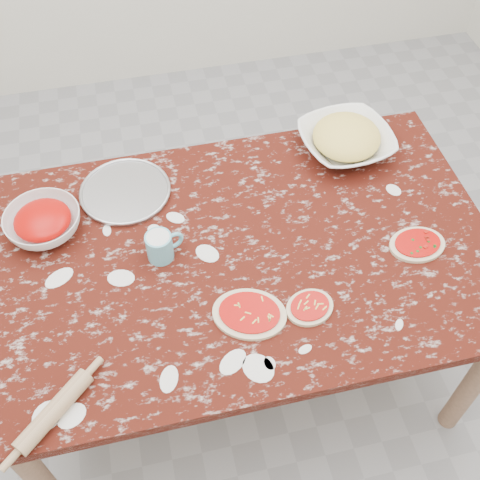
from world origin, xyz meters
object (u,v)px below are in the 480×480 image
object	(u,v)px
pizza_tray	(125,192)
flour_mug	(161,246)
sauce_bowl	(44,223)
worktable	(240,266)
rolling_pin	(54,411)
cheese_bowl	(346,142)

from	to	relation	value
pizza_tray	flour_mug	xyz separation A→B (m)	(0.08, -0.29, 0.04)
sauce_bowl	worktable	bearing A→B (deg)	-20.21
rolling_pin	pizza_tray	bearing A→B (deg)	70.84
sauce_bowl	cheese_bowl	xyz separation A→B (m)	(1.05, 0.14, 0.00)
worktable	rolling_pin	size ratio (longest dim) A/B	6.69
cheese_bowl	sauce_bowl	bearing A→B (deg)	-172.24
pizza_tray	cheese_bowl	world-z (taller)	cheese_bowl
worktable	flour_mug	size ratio (longest dim) A/B	13.43
sauce_bowl	cheese_bowl	bearing A→B (deg)	7.76
worktable	cheese_bowl	size ratio (longest dim) A/B	5.04
pizza_tray	rolling_pin	world-z (taller)	rolling_pin
flour_mug	rolling_pin	world-z (taller)	flour_mug
worktable	flour_mug	world-z (taller)	flour_mug
pizza_tray	flour_mug	distance (m)	0.30
pizza_tray	cheese_bowl	distance (m)	0.79
pizza_tray	rolling_pin	distance (m)	0.77
flour_mug	worktable	bearing A→B (deg)	-7.78
cheese_bowl	pizza_tray	bearing A→B (deg)	-177.34
sauce_bowl	flour_mug	xyz separation A→B (m)	(0.34, -0.18, 0.01)
worktable	cheese_bowl	world-z (taller)	cheese_bowl
cheese_bowl	rolling_pin	distance (m)	1.29
worktable	rolling_pin	distance (m)	0.71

